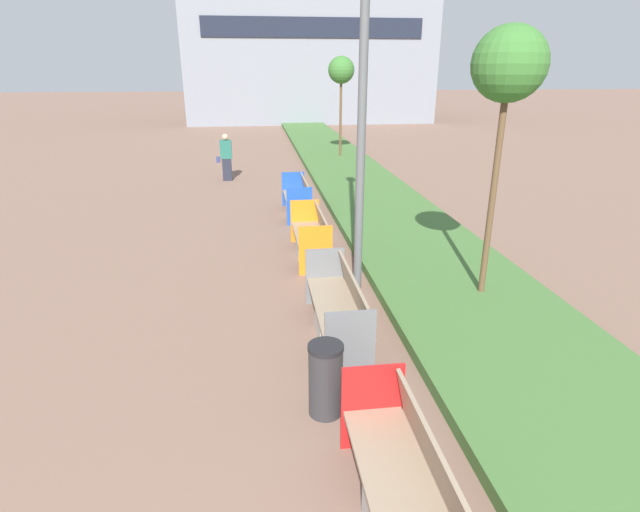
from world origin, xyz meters
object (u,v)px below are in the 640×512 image
object	(u,v)px
bench_orange_frame	(311,239)
bench_red_frame	(407,502)
sapling_tree_far	(341,71)
bench_blue_frame	(298,201)
street_lamp_post	(364,35)
bench_grey_frame	(338,312)
litter_bin	(326,379)
pedestrian_walking	(226,157)
sapling_tree_near	(509,68)

from	to	relation	value
bench_orange_frame	bench_red_frame	bearing A→B (deg)	-89.97
bench_red_frame	sapling_tree_far	xyz separation A→B (m)	(2.52, 17.90, 3.12)
bench_blue_frame	bench_red_frame	bearing A→B (deg)	-89.98
street_lamp_post	bench_orange_frame	bearing A→B (deg)	110.62
bench_grey_frame	litter_bin	size ratio (longest dim) A/B	2.59
pedestrian_walking	sapling_tree_far	bearing A→B (deg)	38.45
bench_orange_frame	sapling_tree_far	world-z (taller)	sapling_tree_far
street_lamp_post	sapling_tree_far	distance (m)	13.10
bench_red_frame	pedestrian_walking	distance (m)	14.45
bench_grey_frame	bench_orange_frame	world-z (taller)	same
litter_bin	bench_red_frame	bearing A→B (deg)	-75.79
sapling_tree_far	pedestrian_walking	world-z (taller)	sapling_tree_far
bench_blue_frame	sapling_tree_far	world-z (taller)	sapling_tree_far
bench_grey_frame	street_lamp_post	bearing A→B (deg)	69.42
bench_grey_frame	sapling_tree_near	world-z (taller)	sapling_tree_near
bench_red_frame	sapling_tree_near	size ratio (longest dim) A/B	0.52
pedestrian_walking	bench_orange_frame	bearing A→B (deg)	-75.43
bench_red_frame	bench_blue_frame	xyz separation A→B (m)	(-0.00, 9.71, -0.01)
sapling_tree_near	pedestrian_walking	world-z (taller)	sapling_tree_near
bench_blue_frame	sapling_tree_far	xyz separation A→B (m)	(2.52, 8.18, 3.13)
bench_red_frame	bench_blue_frame	size ratio (longest dim) A/B	1.14
bench_blue_frame	sapling_tree_near	bearing A→B (deg)	-65.61
sapling_tree_near	sapling_tree_far	xyz separation A→B (m)	(0.00, 13.75, -0.12)
sapling_tree_near	sapling_tree_far	bearing A→B (deg)	90.00
bench_red_frame	sapling_tree_near	world-z (taller)	sapling_tree_near
bench_red_frame	bench_grey_frame	xyz separation A→B (m)	(0.00, 3.32, 0.00)
street_lamp_post	sapling_tree_near	bearing A→B (deg)	-22.66
sapling_tree_far	street_lamp_post	bearing A→B (deg)	-98.38
bench_red_frame	sapling_tree_near	bearing A→B (deg)	58.76
bench_orange_frame	pedestrian_walking	bearing A→B (deg)	104.57
bench_blue_frame	street_lamp_post	size ratio (longest dim) A/B	0.26
bench_blue_frame	street_lamp_post	xyz separation A→B (m)	(0.61, -4.77, 3.69)
litter_bin	street_lamp_post	distance (m)	5.00
bench_grey_frame	bench_orange_frame	distance (m)	3.26
litter_bin	pedestrian_walking	distance (m)	12.75
sapling_tree_far	pedestrian_walking	bearing A→B (deg)	-141.55
bench_orange_frame	sapling_tree_near	xyz separation A→B (m)	(2.52, -2.43, 3.24)
sapling_tree_near	sapling_tree_far	size ratio (longest dim) A/B	1.03
bench_grey_frame	sapling_tree_far	world-z (taller)	sapling_tree_far
bench_red_frame	street_lamp_post	world-z (taller)	street_lamp_post
bench_orange_frame	sapling_tree_far	distance (m)	12.01
bench_blue_frame	sapling_tree_far	distance (m)	9.12
bench_orange_frame	sapling_tree_near	world-z (taller)	sapling_tree_near
bench_grey_frame	sapling_tree_near	bearing A→B (deg)	18.25
bench_blue_frame	sapling_tree_far	size ratio (longest dim) A/B	0.47
street_lamp_post	sapling_tree_near	size ratio (longest dim) A/B	1.75
litter_bin	bench_orange_frame	bearing A→B (deg)	85.17
bench_red_frame	sapling_tree_far	size ratio (longest dim) A/B	0.54
bench_grey_frame	litter_bin	xyz separation A→B (m)	(-0.42, -1.66, 0.06)
bench_grey_frame	bench_blue_frame	xyz separation A→B (m)	(-0.00, 6.39, -0.01)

